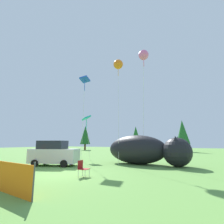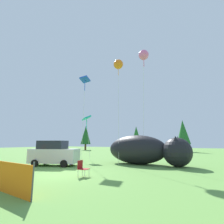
{
  "view_description": "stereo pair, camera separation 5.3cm",
  "coord_description": "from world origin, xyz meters",
  "px_view_note": "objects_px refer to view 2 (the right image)",
  "views": [
    {
      "loc": [
        8.0,
        -8.4,
        1.91
      ],
      "look_at": [
        1.23,
        4.48,
        4.46
      ],
      "focal_mm": 28.0,
      "sensor_mm": 36.0,
      "label": 1
    },
    {
      "loc": [
        8.04,
        -8.37,
        1.91
      ],
      "look_at": [
        1.23,
        4.48,
        4.46
      ],
      "focal_mm": 28.0,
      "sensor_mm": 36.0,
      "label": 2
    }
  ],
  "objects_px": {
    "inflatable_cat": "(145,151)",
    "folding_chair": "(82,167)",
    "kite_pink_octopus": "(144,55)",
    "kite_teal_diamond": "(87,119)",
    "parked_car": "(54,153)",
    "kite_orange_flower": "(118,65)",
    "kite_blue_box": "(85,81)"
  },
  "relations": [
    {
      "from": "inflatable_cat",
      "to": "folding_chair",
      "type": "bearing_deg",
      "value": -98.04
    },
    {
      "from": "kite_pink_octopus",
      "to": "kite_teal_diamond",
      "type": "distance_m",
      "value": 9.61
    },
    {
      "from": "folding_chair",
      "to": "kite_teal_diamond",
      "type": "bearing_deg",
      "value": 121.12
    },
    {
      "from": "parked_car",
      "to": "kite_orange_flower",
      "type": "xyz_separation_m",
      "value": [
        3.61,
        5.16,
        9.38
      ]
    },
    {
      "from": "parked_car",
      "to": "inflatable_cat",
      "type": "height_order",
      "value": "inflatable_cat"
    },
    {
      "from": "kite_pink_octopus",
      "to": "kite_orange_flower",
      "type": "distance_m",
      "value": 2.91
    },
    {
      "from": "inflatable_cat",
      "to": "kite_teal_diamond",
      "type": "relative_size",
      "value": 1.47
    },
    {
      "from": "parked_car",
      "to": "kite_orange_flower",
      "type": "relative_size",
      "value": 0.39
    },
    {
      "from": "inflatable_cat",
      "to": "kite_pink_octopus",
      "type": "relative_size",
      "value": 0.67
    },
    {
      "from": "parked_car",
      "to": "inflatable_cat",
      "type": "bearing_deg",
      "value": 12.96
    },
    {
      "from": "kite_pink_octopus",
      "to": "folding_chair",
      "type": "bearing_deg",
      "value": -100.22
    },
    {
      "from": "folding_chair",
      "to": "kite_pink_octopus",
      "type": "relative_size",
      "value": 0.08
    },
    {
      "from": "inflatable_cat",
      "to": "kite_orange_flower",
      "type": "height_order",
      "value": "kite_orange_flower"
    },
    {
      "from": "kite_blue_box",
      "to": "kite_orange_flower",
      "type": "bearing_deg",
      "value": 25.13
    },
    {
      "from": "inflatable_cat",
      "to": "kite_orange_flower",
      "type": "xyz_separation_m",
      "value": [
        -3.0,
        0.87,
        9.19
      ]
    },
    {
      "from": "parked_car",
      "to": "kite_teal_diamond",
      "type": "xyz_separation_m",
      "value": [
        -0.96,
        5.8,
        3.75
      ]
    },
    {
      "from": "inflatable_cat",
      "to": "kite_orange_flower",
      "type": "relative_size",
      "value": 0.69
    },
    {
      "from": "folding_chair",
      "to": "kite_teal_diamond",
      "type": "distance_m",
      "value": 11.26
    },
    {
      "from": "kite_teal_diamond",
      "to": "kite_orange_flower",
      "type": "relative_size",
      "value": 0.47
    },
    {
      "from": "kite_teal_diamond",
      "to": "kite_orange_flower",
      "type": "bearing_deg",
      "value": -8.07
    },
    {
      "from": "kite_orange_flower",
      "to": "kite_teal_diamond",
      "type": "bearing_deg",
      "value": 171.93
    },
    {
      "from": "kite_teal_diamond",
      "to": "kite_pink_octopus",
      "type": "bearing_deg",
      "value": -4.47
    },
    {
      "from": "folding_chair",
      "to": "kite_pink_octopus",
      "type": "distance_m",
      "value": 13.07
    },
    {
      "from": "inflatable_cat",
      "to": "kite_blue_box",
      "type": "relative_size",
      "value": 0.84
    },
    {
      "from": "parked_car",
      "to": "kite_orange_flower",
      "type": "distance_m",
      "value": 11.29
    },
    {
      "from": "folding_chair",
      "to": "kite_blue_box",
      "type": "bearing_deg",
      "value": 122.94
    },
    {
      "from": "folding_chair",
      "to": "kite_pink_octopus",
      "type": "height_order",
      "value": "kite_pink_octopus"
    },
    {
      "from": "kite_pink_octopus",
      "to": "kite_orange_flower",
      "type": "height_order",
      "value": "kite_pink_octopus"
    },
    {
      "from": "folding_chair",
      "to": "kite_blue_box",
      "type": "xyz_separation_m",
      "value": [
        -4.77,
        6.32,
        8.02
      ]
    },
    {
      "from": "inflatable_cat",
      "to": "kite_teal_diamond",
      "type": "height_order",
      "value": "kite_teal_diamond"
    },
    {
      "from": "folding_chair",
      "to": "kite_pink_octopus",
      "type": "xyz_separation_m",
      "value": [
        1.43,
        7.94,
        10.29
      ]
    },
    {
      "from": "kite_blue_box",
      "to": "kite_pink_octopus",
      "type": "distance_m",
      "value": 6.8
    }
  ]
}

